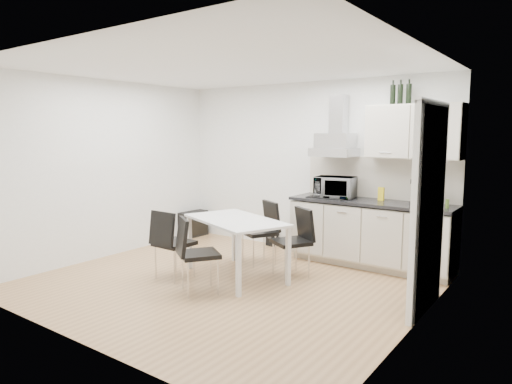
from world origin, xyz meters
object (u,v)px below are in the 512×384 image
at_px(guitar_amp, 193,224).
at_px(chair_near_right, 200,255).
at_px(kitchenette, 374,207).
at_px(chair_far_right, 291,243).
at_px(chair_near_left, 174,244).
at_px(floor_speaker, 272,238).
at_px(chair_far_left, 259,233).
at_px(dining_table, 236,225).

bearing_deg(guitar_amp, chair_near_right, -41.37).
distance_m(kitchenette, chair_far_right, 1.31).
height_order(chair_near_left, guitar_amp, chair_near_left).
relative_size(chair_far_right, chair_near_left, 1.00).
xyz_separation_m(chair_far_right, chair_near_right, (-0.55, -1.12, 0.00)).
bearing_deg(chair_near_left, floor_speaker, 89.50).
bearing_deg(kitchenette, floor_speaker, 174.70).
distance_m(guitar_amp, floor_speaker, 1.55).
height_order(guitar_amp, floor_speaker, guitar_amp).
bearing_deg(chair_near_right, kitchenette, 95.20).
bearing_deg(kitchenette, chair_far_right, -123.60).
xyz_separation_m(chair_far_right, chair_near_left, (-1.16, -0.91, 0.00)).
relative_size(kitchenette, floor_speaker, 9.53).
height_order(chair_far_left, chair_near_left, same).
relative_size(chair_near_right, floor_speaker, 3.33).
relative_size(chair_far_left, chair_far_right, 1.00).
xyz_separation_m(chair_near_left, guitar_amp, (-1.45, 1.87, -0.22)).
bearing_deg(chair_near_right, chair_near_left, -163.30).
distance_m(kitchenette, chair_near_left, 2.72).
relative_size(kitchenette, dining_table, 1.59).
bearing_deg(chair_far_left, dining_table, 126.22).
bearing_deg(guitar_amp, chair_near_left, -48.48).
bearing_deg(chair_far_right, chair_near_left, 69.15).
bearing_deg(dining_table, chair_near_right, -66.89).
height_order(chair_near_left, chair_near_right, same).
bearing_deg(chair_near_left, chair_far_right, 39.60).
bearing_deg(dining_table, chair_far_left, 119.95).
bearing_deg(kitchenette, dining_table, -130.82).
height_order(dining_table, floor_speaker, dining_table).
height_order(kitchenette, chair_near_left, kitchenette).
relative_size(chair_far_right, floor_speaker, 3.33).
distance_m(chair_near_left, floor_speaker, 2.14).
distance_m(dining_table, guitar_amp, 2.50).
bearing_deg(floor_speaker, chair_near_right, -67.85).
xyz_separation_m(chair_far_right, floor_speaker, (-1.09, 1.21, -0.31)).
height_order(kitchenette, guitar_amp, kitchenette).
relative_size(dining_table, chair_near_left, 1.80).
distance_m(dining_table, chair_near_left, 0.81).
relative_size(chair_far_right, chair_near_right, 1.00).
bearing_deg(chair_near_left, kitchenette, 47.95).
relative_size(kitchenette, chair_near_left, 2.86).
distance_m(chair_far_left, chair_near_left, 1.25).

